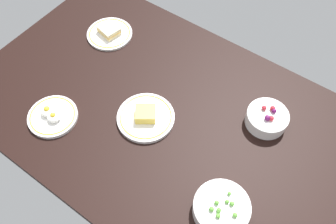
{
  "coord_description": "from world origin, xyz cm",
  "views": [
    {
      "loc": [
        -40.99,
        57.27,
        113.39
      ],
      "look_at": [
        0.0,
        0.0,
        6.0
      ],
      "focal_mm": 38.2,
      "sensor_mm": 36.0,
      "label": 1
    }
  ],
  "objects_px": {
    "bowl_peas": "(221,208)",
    "plate_sandwich": "(109,33)",
    "plate_cheese": "(146,117)",
    "bowl_berries": "(267,118)",
    "plate_eggs": "(52,116)"
  },
  "relations": [
    {
      "from": "bowl_berries",
      "to": "plate_cheese",
      "type": "bearing_deg",
      "value": 33.48
    },
    {
      "from": "bowl_peas",
      "to": "bowl_berries",
      "type": "relative_size",
      "value": 1.18
    },
    {
      "from": "plate_sandwich",
      "to": "bowl_berries",
      "type": "distance_m",
      "value": 0.74
    },
    {
      "from": "bowl_peas",
      "to": "plate_eggs",
      "type": "bearing_deg",
      "value": 4.9
    },
    {
      "from": "plate_cheese",
      "to": "plate_sandwich",
      "type": "distance_m",
      "value": 0.46
    },
    {
      "from": "bowl_peas",
      "to": "plate_sandwich",
      "type": "height_order",
      "value": "bowl_peas"
    },
    {
      "from": "plate_cheese",
      "to": "bowl_berries",
      "type": "relative_size",
      "value": 1.4
    },
    {
      "from": "plate_cheese",
      "to": "plate_sandwich",
      "type": "bearing_deg",
      "value": -32.72
    },
    {
      "from": "plate_sandwich",
      "to": "plate_eggs",
      "type": "relative_size",
      "value": 1.07
    },
    {
      "from": "bowl_berries",
      "to": "plate_eggs",
      "type": "relative_size",
      "value": 0.83
    },
    {
      "from": "bowl_peas",
      "to": "plate_cheese",
      "type": "bearing_deg",
      "value": -18.85
    },
    {
      "from": "plate_cheese",
      "to": "plate_eggs",
      "type": "distance_m",
      "value": 0.34
    },
    {
      "from": "plate_sandwich",
      "to": "plate_eggs",
      "type": "bearing_deg",
      "value": 103.73
    },
    {
      "from": "bowl_berries",
      "to": "plate_eggs",
      "type": "height_order",
      "value": "bowl_berries"
    },
    {
      "from": "plate_cheese",
      "to": "plate_sandwich",
      "type": "relative_size",
      "value": 1.08
    }
  ]
}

